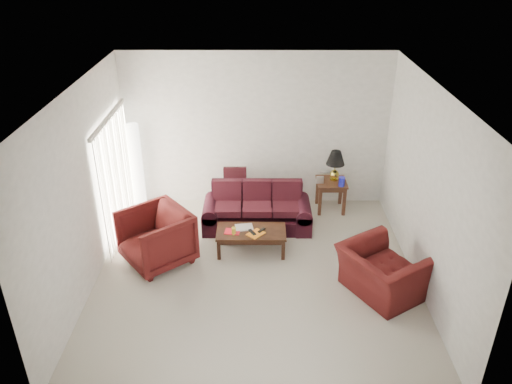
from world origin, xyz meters
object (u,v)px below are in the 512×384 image
sofa (257,208)px  coffee_table (251,241)px  armchair_left (156,238)px  armchair_right (382,272)px  end_table (331,195)px  floor_lamp (136,167)px

sofa → coffee_table: 0.82m
armchair_left → armchair_right: size_ratio=0.89×
sofa → armchair_right: bearing=-48.0°
sofa → end_table: sofa is taller
floor_lamp → armchair_left: size_ratio=1.74×
sofa → armchair_left: armchair_left is taller
floor_lamp → armchair_left: (0.66, -1.80, -0.42)m
floor_lamp → armchair_right: bearing=-31.9°
end_table → floor_lamp: bearing=179.6°
end_table → armchair_right: 2.59m
coffee_table → floor_lamp: bearing=150.6°
floor_lamp → coffee_table: (2.19, -1.49, -0.68)m
armchair_right → coffee_table: (-1.95, 1.09, -0.17)m
coffee_table → armchair_left: bearing=-163.9°
armchair_right → coffee_table: armchair_right is taller
end_table → armchair_left: size_ratio=0.61×
end_table → coffee_table: end_table is taller
end_table → floor_lamp: size_ratio=0.35×
sofa → floor_lamp: bearing=160.1°
sofa → armchair_left: (-1.63, -1.09, 0.06)m
armchair_left → coffee_table: 1.58m
armchair_right → coffee_table: size_ratio=0.98×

